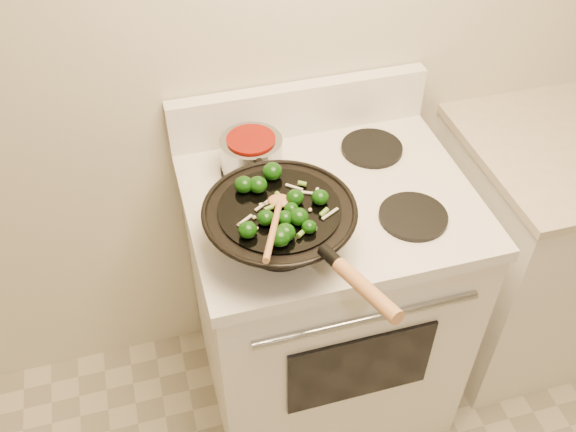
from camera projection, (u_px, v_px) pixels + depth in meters
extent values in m
plane|color=silver|center=(303.00, 8.00, 1.71)|extent=(3.50, 0.00, 3.50)
cube|color=white|center=(323.00, 304.00, 2.08)|extent=(0.76, 0.64, 0.88)
cube|color=white|center=(329.00, 199.00, 1.76)|extent=(0.78, 0.66, 0.04)
cube|color=white|center=(299.00, 109.00, 1.90)|extent=(0.78, 0.05, 0.16)
cylinder|color=#979A9F|center=(368.00, 319.00, 1.61)|extent=(0.60, 0.02, 0.02)
cube|color=black|center=(360.00, 369.00, 1.77)|extent=(0.42, 0.01, 0.28)
cylinder|color=black|center=(280.00, 243.00, 1.60)|extent=(0.18, 0.18, 0.01)
cylinder|color=black|center=(413.00, 216.00, 1.67)|extent=(0.18, 0.18, 0.01)
cylinder|color=black|center=(252.00, 169.00, 1.81)|extent=(0.18, 0.18, 0.01)
cylinder|color=black|center=(372.00, 148.00, 1.88)|extent=(0.18, 0.18, 0.01)
cube|color=white|center=(550.00, 246.00, 2.26)|extent=(0.73, 0.60, 0.88)
torus|color=black|center=(280.00, 210.00, 1.52)|extent=(0.37, 0.37, 0.01)
cylinder|color=black|center=(280.00, 209.00, 1.52)|extent=(0.29, 0.29, 0.01)
cylinder|color=black|center=(330.00, 257.00, 1.37)|extent=(0.05, 0.07, 0.04)
cylinder|color=#B17545|center=(367.00, 290.00, 1.28)|extent=(0.09, 0.20, 0.06)
ellipsoid|color=#0C3508|center=(309.00, 227.00, 1.45)|extent=(0.04, 0.04, 0.03)
cylinder|color=#52832F|center=(313.00, 228.00, 1.46)|extent=(0.02, 0.01, 0.02)
ellipsoid|color=#0C3508|center=(320.00, 197.00, 1.52)|extent=(0.04, 0.04, 0.04)
ellipsoid|color=#0C3508|center=(244.00, 185.00, 1.55)|extent=(0.05, 0.05, 0.04)
ellipsoid|color=#0C3508|center=(285.00, 232.00, 1.43)|extent=(0.05, 0.05, 0.04)
cylinder|color=#52832F|center=(291.00, 235.00, 1.44)|extent=(0.02, 0.01, 0.01)
ellipsoid|color=#0C3508|center=(285.00, 218.00, 1.47)|extent=(0.04, 0.04, 0.03)
ellipsoid|color=#0C3508|center=(295.00, 197.00, 1.52)|extent=(0.04, 0.04, 0.04)
ellipsoid|color=#0C3508|center=(299.00, 217.00, 1.47)|extent=(0.05, 0.05, 0.04)
cylinder|color=#52832F|center=(304.00, 219.00, 1.48)|extent=(0.02, 0.02, 0.01)
ellipsoid|color=#0C3508|center=(266.00, 218.00, 1.47)|extent=(0.04, 0.04, 0.04)
ellipsoid|color=#0C3508|center=(272.00, 171.00, 1.58)|extent=(0.05, 0.05, 0.04)
ellipsoid|color=#0C3508|center=(291.00, 209.00, 1.50)|extent=(0.04, 0.04, 0.03)
cylinder|color=#52832F|center=(296.00, 210.00, 1.50)|extent=(0.01, 0.02, 0.02)
ellipsoid|color=#0C3508|center=(280.00, 237.00, 1.42)|extent=(0.05, 0.05, 0.04)
ellipsoid|color=#0C3508|center=(258.00, 185.00, 1.55)|extent=(0.05, 0.05, 0.04)
ellipsoid|color=#0C3508|center=(248.00, 230.00, 1.44)|extent=(0.04, 0.04, 0.04)
cylinder|color=#52832F|center=(253.00, 232.00, 1.45)|extent=(0.02, 0.01, 0.01)
cube|color=beige|center=(294.00, 187.00, 1.57)|extent=(0.04, 0.03, 0.00)
cube|color=beige|center=(308.00, 193.00, 1.55)|extent=(0.04, 0.02, 0.00)
cube|color=beige|center=(294.00, 214.00, 1.50)|extent=(0.02, 0.04, 0.00)
cube|color=beige|center=(269.00, 203.00, 1.53)|extent=(0.05, 0.01, 0.00)
cube|color=beige|center=(330.00, 214.00, 1.50)|extent=(0.05, 0.03, 0.00)
cube|color=beige|center=(263.00, 205.00, 1.52)|extent=(0.05, 0.03, 0.00)
cube|color=beige|center=(248.00, 226.00, 1.47)|extent=(0.05, 0.03, 0.00)
cube|color=beige|center=(245.00, 220.00, 1.48)|extent=(0.04, 0.03, 0.00)
cube|color=beige|center=(316.00, 194.00, 1.55)|extent=(0.03, 0.04, 0.00)
cylinder|color=#5C902E|center=(302.00, 184.00, 1.57)|extent=(0.02, 0.03, 0.02)
cylinder|color=#5C902E|center=(288.00, 212.00, 1.50)|extent=(0.01, 0.03, 0.02)
cylinder|color=#5C902E|center=(301.00, 234.00, 1.44)|extent=(0.03, 0.03, 0.02)
cylinder|color=#5C902E|center=(279.00, 196.00, 1.54)|extent=(0.02, 0.02, 0.01)
cylinder|color=#5C902E|center=(306.00, 225.00, 1.46)|extent=(0.03, 0.02, 0.02)
cylinder|color=#5C902E|center=(269.00, 208.00, 1.51)|extent=(0.01, 0.02, 0.01)
cylinder|color=#5C902E|center=(292.00, 211.00, 1.50)|extent=(0.03, 0.02, 0.02)
cylinder|color=#5C902E|center=(324.00, 212.00, 1.50)|extent=(0.02, 0.01, 0.01)
sphere|color=beige|center=(304.00, 220.00, 1.48)|extent=(0.01, 0.01, 0.01)
sphere|color=beige|center=(310.00, 210.00, 1.51)|extent=(0.01, 0.01, 0.01)
sphere|color=beige|center=(288.00, 199.00, 1.53)|extent=(0.01, 0.01, 0.01)
sphere|color=beige|center=(254.00, 217.00, 1.49)|extent=(0.01, 0.01, 0.01)
ellipsoid|color=#B17545|center=(280.00, 201.00, 1.52)|extent=(0.07, 0.06, 0.02)
cylinder|color=#B17545|center=(273.00, 229.00, 1.41)|extent=(0.10, 0.23, 0.07)
cylinder|color=#979A9F|center=(252.00, 154.00, 1.77)|extent=(0.17, 0.17, 0.10)
cylinder|color=#750E05|center=(251.00, 139.00, 1.74)|extent=(0.13, 0.13, 0.01)
cylinder|color=black|center=(264.00, 173.00, 1.64)|extent=(0.02, 0.11, 0.02)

